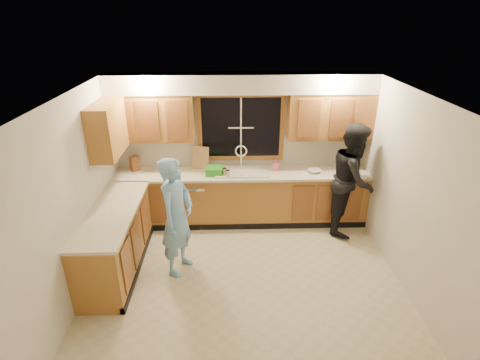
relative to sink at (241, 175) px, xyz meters
name	(u,v)px	position (x,y,z in m)	size (l,w,h in m)	color
floor	(245,280)	(0.00, -1.60, -0.86)	(4.20, 4.20, 0.00)	#C1B794
ceiling	(247,98)	(0.00, -1.60, 1.64)	(4.20, 4.20, 0.00)	white
wall_back	(241,147)	(0.00, 0.30, 0.39)	(4.20, 4.20, 0.00)	beige
wall_left	(74,202)	(-2.10, -1.60, 0.39)	(3.80, 3.80, 0.00)	beige
wall_right	(413,197)	(2.10, -1.60, 0.39)	(3.80, 3.80, 0.00)	beige
base_cabinets_back	(241,198)	(0.00, 0.00, -0.42)	(4.20, 0.60, 0.88)	#A66D30
base_cabinets_left	(116,241)	(-1.80, -1.25, -0.42)	(0.60, 1.90, 0.88)	#A66D30
countertop_back	(241,174)	(0.00, -0.02, 0.04)	(4.20, 0.63, 0.04)	beige
countertop_left	(112,212)	(-1.79, -1.25, 0.04)	(0.63, 1.90, 0.04)	beige
upper_cabinets_left	(151,117)	(-1.43, 0.13, 0.96)	(1.35, 0.33, 0.75)	#A66D30
upper_cabinets_right	(330,116)	(1.43, 0.13, 0.96)	(1.35, 0.33, 0.75)	#A66D30
upper_cabinets_return	(108,129)	(-1.94, -0.48, 0.96)	(0.33, 0.90, 0.75)	#A66D30
soffit	(241,83)	(0.00, 0.12, 1.49)	(4.20, 0.35, 0.30)	silver
window_frame	(241,128)	(0.00, 0.29, 0.74)	(1.44, 0.03, 1.14)	black
sink	(241,175)	(0.00, 0.00, 0.00)	(0.86, 0.52, 0.57)	silver
dishwasher	(192,200)	(-0.85, -0.01, -0.45)	(0.60, 0.56, 0.82)	white
stove	(103,266)	(-1.80, -1.82, -0.41)	(0.58, 0.75, 0.90)	white
man	(177,217)	(-0.91, -1.33, -0.02)	(0.62, 0.41, 1.69)	#78AFE3
woman	(353,179)	(1.77, -0.32, 0.05)	(0.89, 0.69, 1.82)	black
knife_block	(135,163)	(-1.78, 0.13, 0.18)	(0.13, 0.11, 0.25)	brown
cutting_board	(200,158)	(-0.69, 0.18, 0.25)	(0.29, 0.02, 0.38)	tan
dish_crate	(214,171)	(-0.45, -0.08, 0.12)	(0.27, 0.25, 0.13)	#2F9025
soap_bottle	(276,164)	(0.58, 0.07, 0.16)	(0.09, 0.09, 0.20)	#E05592
bowl	(314,171)	(1.21, -0.05, 0.08)	(0.20, 0.20, 0.05)	silver
can_left	(228,174)	(-0.23, -0.21, 0.12)	(0.07, 0.07, 0.13)	beige
can_right	(224,172)	(-0.28, -0.13, 0.12)	(0.07, 0.07, 0.12)	beige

